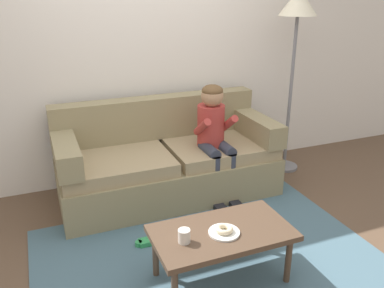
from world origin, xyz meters
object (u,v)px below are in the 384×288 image
coffee_table (222,236)px  donut (224,229)px  couch (167,162)px  toy_controller (149,242)px  floor_lamp (297,18)px  person_child (214,131)px  mug (184,236)px

coffee_table → donut: (-0.00, -0.04, 0.08)m
coffee_table → donut: donut is taller
couch → toy_controller: 0.95m
toy_controller → donut: bearing=-66.4°
couch → donut: bearing=-92.9°
toy_controller → floor_lamp: floor_lamp is taller
coffee_table → floor_lamp: floor_lamp is taller
person_child → floor_lamp: (1.03, 0.28, 0.97)m
mug → toy_controller: 0.75m
donut → mug: size_ratio=1.33×
coffee_table → floor_lamp: 2.45m
coffee_table → mug: (-0.28, -0.03, 0.09)m
donut → mug: 0.28m
couch → donut: size_ratio=17.30×
coffee_table → mug: 0.30m
person_child → toy_controller: 1.21m
person_child → toy_controller: bearing=-144.9°
couch → person_child: bearing=-26.5°
coffee_table → floor_lamp: (1.50, 1.45, 1.29)m
coffee_table → floor_lamp: bearing=43.9°
person_child → donut: (-0.48, -1.21, -0.24)m
coffee_table → toy_controller: bearing=121.5°
couch → floor_lamp: floor_lamp is taller
floor_lamp → toy_controller: bearing=-155.0°
couch → floor_lamp: bearing=3.0°
couch → coffee_table: bearing=-92.9°
mug → floor_lamp: bearing=39.6°
coffee_table → donut: bearing=-94.4°
toy_controller → floor_lamp: bearing=18.8°
donut → coffee_table: bearing=85.6°
toy_controller → couch: bearing=55.7°
person_child → donut: size_ratio=9.18×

